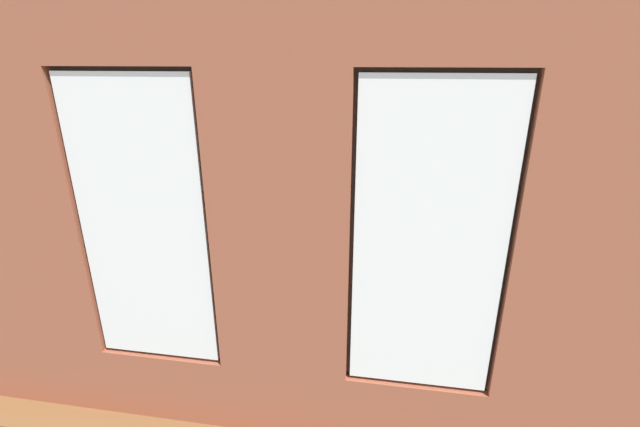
{
  "coord_description": "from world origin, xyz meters",
  "views": [
    {
      "loc": [
        -0.73,
        5.55,
        2.94
      ],
      "look_at": [
        0.12,
        0.4,
        1.03
      ],
      "focal_mm": 24.0,
      "sensor_mm": 36.0,
      "label": 1
    }
  ],
  "objects_px": {
    "potted_plant_between_couches": "(474,338)",
    "potted_plant_corner_near_left": "(490,184)",
    "potted_plant_corner_far_left": "(612,326)",
    "table_plant_small": "(305,235)",
    "papasan_chair": "(284,200)",
    "remote_gray": "(332,241)",
    "couch_left": "(512,267)",
    "potted_plant_near_tv": "(157,246)",
    "candle_jar": "(295,236)",
    "potted_plant_foreground_right": "(224,175)",
    "coffee_table": "(306,247)",
    "media_console": "(157,239)",
    "couch_by_window": "(311,348)",
    "potted_plant_mid_room_small": "(407,236)",
    "tv_flatscreen": "(152,199)",
    "cup_ceramic": "(276,241)",
    "potted_plant_beside_window_right": "(84,301)",
    "potted_plant_by_left_couch": "(465,227)"
  },
  "relations": [
    {
      "from": "couch_left",
      "to": "potted_plant_between_couches",
      "type": "height_order",
      "value": "potted_plant_between_couches"
    },
    {
      "from": "cup_ceramic",
      "to": "papasan_chair",
      "type": "distance_m",
      "value": 1.97
    },
    {
      "from": "media_console",
      "to": "potted_plant_beside_window_right",
      "type": "distance_m",
      "value": 2.48
    },
    {
      "from": "potted_plant_between_couches",
      "to": "potted_plant_beside_window_right",
      "type": "bearing_deg",
      "value": 2.21
    },
    {
      "from": "couch_by_window",
      "to": "candle_jar",
      "type": "xyz_separation_m",
      "value": [
        0.65,
        -2.27,
        0.15
      ]
    },
    {
      "from": "cup_ceramic",
      "to": "potted_plant_corner_far_left",
      "type": "xyz_separation_m",
      "value": [
        -3.36,
        2.16,
        0.44
      ]
    },
    {
      "from": "couch_by_window",
      "to": "tv_flatscreen",
      "type": "height_order",
      "value": "tv_flatscreen"
    },
    {
      "from": "tv_flatscreen",
      "to": "potted_plant_mid_room_small",
      "type": "distance_m",
      "value": 3.93
    },
    {
      "from": "media_console",
      "to": "potted_plant_corner_near_left",
      "type": "xyz_separation_m",
      "value": [
        -5.32,
        -2.19,
        0.51
      ]
    },
    {
      "from": "papasan_chair",
      "to": "candle_jar",
      "type": "bearing_deg",
      "value": 109.18
    },
    {
      "from": "couch_left",
      "to": "potted_plant_mid_room_small",
      "type": "bearing_deg",
      "value": -122.98
    },
    {
      "from": "table_plant_small",
      "to": "potted_plant_near_tv",
      "type": "height_order",
      "value": "potted_plant_near_tv"
    },
    {
      "from": "papasan_chair",
      "to": "remote_gray",
      "type": "bearing_deg",
      "value": 124.06
    },
    {
      "from": "couch_by_window",
      "to": "coffee_table",
      "type": "height_order",
      "value": "couch_by_window"
    },
    {
      "from": "coffee_table",
      "to": "potted_plant_by_left_couch",
      "type": "bearing_deg",
      "value": -153.32
    },
    {
      "from": "couch_left",
      "to": "coffee_table",
      "type": "xyz_separation_m",
      "value": [
        2.8,
        -0.12,
        0.04
      ]
    },
    {
      "from": "papasan_chair",
      "to": "potted_plant_corner_near_left",
      "type": "bearing_deg",
      "value": -172.87
    },
    {
      "from": "potted_plant_near_tv",
      "to": "potted_plant_corner_far_left",
      "type": "bearing_deg",
      "value": 163.0
    },
    {
      "from": "couch_left",
      "to": "potted_plant_near_tv",
      "type": "distance_m",
      "value": 4.69
    },
    {
      "from": "papasan_chair",
      "to": "potted_plant_corner_near_left",
      "type": "relative_size",
      "value": 0.84
    },
    {
      "from": "cup_ceramic",
      "to": "media_console",
      "type": "bearing_deg",
      "value": -6.12
    },
    {
      "from": "remote_gray",
      "to": "potted_plant_beside_window_right",
      "type": "height_order",
      "value": "potted_plant_beside_window_right"
    },
    {
      "from": "couch_left",
      "to": "coffee_table",
      "type": "relative_size",
      "value": 1.31
    },
    {
      "from": "potted_plant_between_couches",
      "to": "potted_plant_corner_near_left",
      "type": "bearing_deg",
      "value": -102.57
    },
    {
      "from": "candle_jar",
      "to": "potted_plant_mid_room_small",
      "type": "bearing_deg",
      "value": -159.06
    },
    {
      "from": "potted_plant_beside_window_right",
      "to": "potted_plant_between_couches",
      "type": "xyz_separation_m",
      "value": [
        -3.74,
        -0.14,
        -0.09
      ]
    },
    {
      "from": "coffee_table",
      "to": "couch_left",
      "type": "bearing_deg",
      "value": 177.52
    },
    {
      "from": "remote_gray",
      "to": "potted_plant_between_couches",
      "type": "xyz_separation_m",
      "value": [
        -1.58,
        2.26,
        0.14
      ]
    },
    {
      "from": "remote_gray",
      "to": "potted_plant_foreground_right",
      "type": "height_order",
      "value": "potted_plant_foreground_right"
    },
    {
      "from": "potted_plant_foreground_right",
      "to": "potted_plant_corner_near_left",
      "type": "relative_size",
      "value": 1.01
    },
    {
      "from": "potted_plant_by_left_couch",
      "to": "potted_plant_between_couches",
      "type": "height_order",
      "value": "potted_plant_between_couches"
    },
    {
      "from": "couch_by_window",
      "to": "couch_left",
      "type": "xyz_separation_m",
      "value": [
        -2.32,
        -2.06,
        0.0
      ]
    },
    {
      "from": "tv_flatscreen",
      "to": "cup_ceramic",
      "type": "bearing_deg",
      "value": 173.8
    },
    {
      "from": "media_console",
      "to": "papasan_chair",
      "type": "relative_size",
      "value": 0.84
    },
    {
      "from": "remote_gray",
      "to": "potted_plant_beside_window_right",
      "type": "distance_m",
      "value": 3.24
    },
    {
      "from": "potted_plant_by_left_couch",
      "to": "couch_left",
      "type": "bearing_deg",
      "value": 106.75
    },
    {
      "from": "cup_ceramic",
      "to": "table_plant_small",
      "type": "bearing_deg",
      "value": -164.45
    },
    {
      "from": "potted_plant_by_left_couch",
      "to": "potted_plant_near_tv",
      "type": "xyz_separation_m",
      "value": [
        4.23,
        2.01,
        0.26
      ]
    },
    {
      "from": "media_console",
      "to": "potted_plant_beside_window_right",
      "type": "relative_size",
      "value": 0.81
    },
    {
      "from": "tv_flatscreen",
      "to": "potted_plant_mid_room_small",
      "type": "relative_size",
      "value": 2.16
    },
    {
      "from": "potted_plant_by_left_couch",
      "to": "potted_plant_mid_room_small",
      "type": "bearing_deg",
      "value": 27.48
    },
    {
      "from": "potted_plant_corner_far_left",
      "to": "table_plant_small",
      "type": "bearing_deg",
      "value": -37.52
    },
    {
      "from": "potted_plant_corner_far_left",
      "to": "potted_plant_corner_near_left",
      "type": "height_order",
      "value": "potted_plant_corner_far_left"
    },
    {
      "from": "couch_by_window",
      "to": "candle_jar",
      "type": "bearing_deg",
      "value": -73.95
    },
    {
      "from": "papasan_chair",
      "to": "potted_plant_near_tv",
      "type": "relative_size",
      "value": 1.19
    },
    {
      "from": "potted_plant_between_couches",
      "to": "potted_plant_by_left_couch",
      "type": "bearing_deg",
      "value": -97.6
    },
    {
      "from": "potted_plant_beside_window_right",
      "to": "potted_plant_corner_far_left",
      "type": "bearing_deg",
      "value": -179.95
    },
    {
      "from": "potted_plant_corner_far_left",
      "to": "potted_plant_near_tv",
      "type": "bearing_deg",
      "value": -17.0
    },
    {
      "from": "table_plant_small",
      "to": "potted_plant_beside_window_right",
      "type": "bearing_deg",
      "value": 51.91
    },
    {
      "from": "coffee_table",
      "to": "cup_ceramic",
      "type": "height_order",
      "value": "cup_ceramic"
    }
  ]
}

